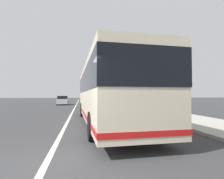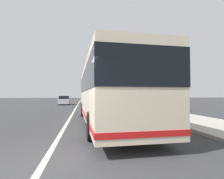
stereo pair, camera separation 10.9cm
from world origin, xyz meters
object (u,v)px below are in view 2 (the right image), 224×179
Objects in this scene: car_ahead_same_lane at (64,101)px; coach_bus at (106,91)px; roadside_tree_mid_block at (143,71)px; roadside_tree_far_block at (122,80)px; car_oncoming at (87,99)px.

coach_bus is at bearing 8.84° from car_ahead_same_lane.
coach_bus is 7.85m from roadside_tree_mid_block.
coach_bus is 2.21× the size of roadside_tree_mid_block.
roadside_tree_mid_block is (-14.57, -8.75, 3.15)m from car_ahead_same_lane.
roadside_tree_far_block is (0.46, -9.96, 3.60)m from car_ahead_same_lane.
car_ahead_same_lane is at bearing 9.78° from coach_bus.
car_ahead_same_lane is (-8.92, 3.90, -0.06)m from car_oncoming.
roadside_tree_far_block reaches higher than car_ahead_same_lane.
car_oncoming is at bearing 153.18° from car_ahead_same_lane.
coach_bus is 29.76m from car_oncoming.
coach_bus reaches higher than car_ahead_same_lane.
car_oncoming is 1.10× the size of car_ahead_same_lane.
coach_bus is 22.12m from roadside_tree_far_block.
roadside_tree_far_block is (15.03, -1.21, 0.46)m from roadside_tree_mid_block.
roadside_tree_far_block is at bearing 89.47° from car_ahead_same_lane.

